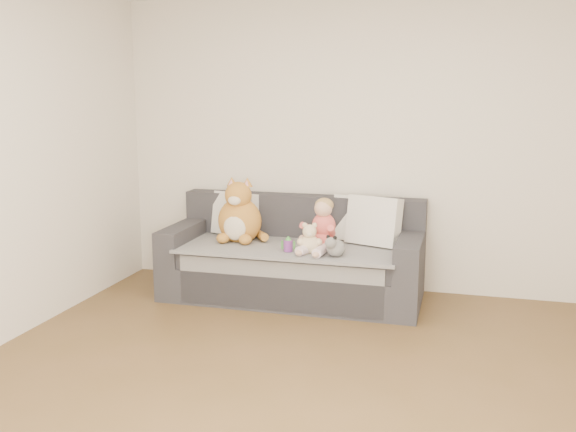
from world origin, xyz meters
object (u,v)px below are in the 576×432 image
object	(u,v)px
plush_cat	(239,217)
teddy_bear	(310,241)
sofa	(294,262)
toddler	(322,228)
sippy_cup	(288,244)

from	to	relation	value
plush_cat	teddy_bear	xyz separation A→B (m)	(0.70, -0.28, -0.11)
sofa	plush_cat	bearing A→B (deg)	-176.81
toddler	teddy_bear	xyz separation A→B (m)	(-0.07, -0.14, -0.08)
toddler	teddy_bear	distance (m)	0.18
toddler	sippy_cup	xyz separation A→B (m)	(-0.25, -0.13, -0.12)
teddy_bear	sippy_cup	world-z (taller)	teddy_bear
toddler	plush_cat	bearing A→B (deg)	-178.88
teddy_bear	plush_cat	bearing A→B (deg)	144.77
teddy_bear	sippy_cup	distance (m)	0.19
toddler	teddy_bear	world-z (taller)	toddler
toddler	sippy_cup	bearing A→B (deg)	-140.96
plush_cat	teddy_bear	world-z (taller)	plush_cat
toddler	plush_cat	distance (m)	0.78
teddy_bear	sippy_cup	xyz separation A→B (m)	(-0.18, 0.01, -0.04)
plush_cat	teddy_bear	bearing A→B (deg)	-22.40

